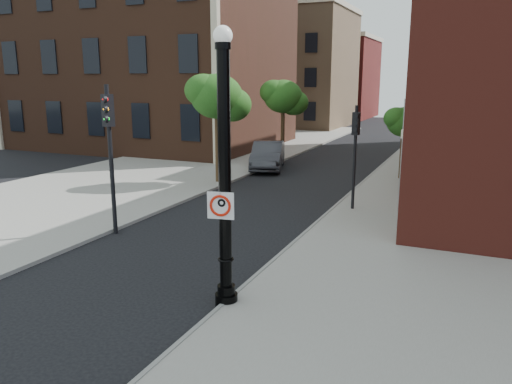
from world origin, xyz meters
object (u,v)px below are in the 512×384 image
at_px(no_parking_sign, 221,205).
at_px(traffic_signal_left, 109,135).
at_px(traffic_signal_right, 355,141).
at_px(parked_car, 268,155).
at_px(lamppost, 225,184).

relative_size(no_parking_sign, traffic_signal_left, 0.12).
bearing_deg(traffic_signal_right, parked_car, 138.82).
distance_m(lamppost, parked_car, 17.92).
bearing_deg(traffic_signal_right, traffic_signal_left, -130.81).
distance_m(lamppost, traffic_signal_right, 9.41).
distance_m(lamppost, no_parking_sign, 0.47).
bearing_deg(traffic_signal_left, lamppost, -10.50).
bearing_deg(traffic_signal_left, no_parking_sign, -11.75).
bearing_deg(parked_car, lamppost, -88.05).
xyz_separation_m(parked_car, traffic_signal_right, (6.64, -7.42, 1.98)).
relative_size(parked_car, traffic_signal_left, 0.97).
distance_m(no_parking_sign, parked_car, 18.01).
xyz_separation_m(lamppost, parked_car, (-5.89, 16.80, -2.05)).
bearing_deg(no_parking_sign, parked_car, 98.66).
bearing_deg(parked_car, no_parking_sign, -88.30).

